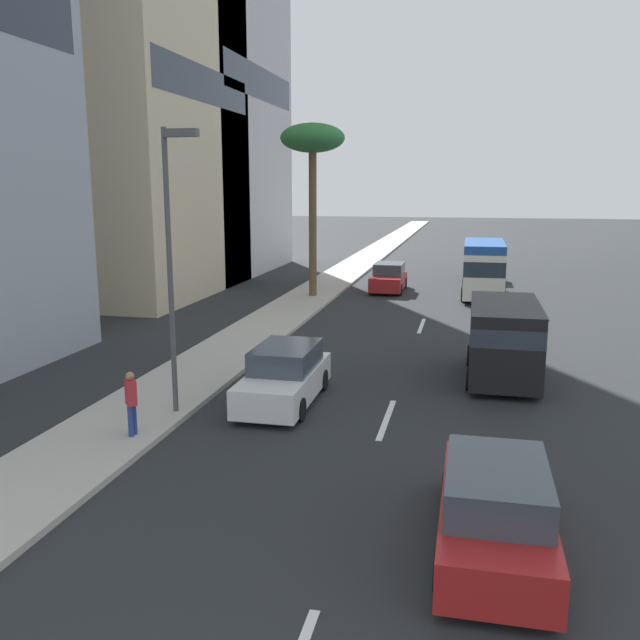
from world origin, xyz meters
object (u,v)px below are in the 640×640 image
car_fifth (495,508)px  pedestrian_near_lamp (131,401)px  van_third (504,336)px  palm_tree (313,144)px  car_lead (389,278)px  car_fourth (285,376)px  car_sixth (484,269)px  minibus_second (484,267)px  street_lamp (172,243)px

car_fifth → pedestrian_near_lamp: (3.23, 8.45, 0.26)m
van_third → palm_tree: 18.45m
car_lead → van_third: bearing=18.2°
car_fourth → palm_tree: palm_tree is taller
car_lead → palm_tree: bearing=-47.9°
van_third → car_fifth: size_ratio=1.03×
car_fourth → car_sixth: bearing=167.8°
minibus_second → car_sixth: 6.93m
minibus_second → car_sixth: (6.87, -0.15, -0.95)m
palm_tree → car_fourth: bearing=-169.3°
car_fourth → street_lamp: bearing=-53.4°
pedestrian_near_lamp → palm_tree: size_ratio=0.17×
car_sixth → pedestrian_near_lamp: pedestrian_near_lamp is taller
car_fifth → pedestrian_near_lamp: bearing=69.1°
car_fourth → car_sixth: car_fourth is taller
car_fourth → pedestrian_near_lamp: (-3.73, 2.80, 0.25)m
van_third → car_fourth: bearing=121.4°
minibus_second → van_third: bearing=-178.5°
minibus_second → van_third: size_ratio=1.27×
car_lead → palm_tree: 9.08m
car_lead → pedestrian_near_lamp: (-25.12, 3.19, 0.25)m
car_lead → van_third: van_third is taller
car_fifth → palm_tree: (24.93, 9.04, 7.52)m
car_fourth → palm_tree: size_ratio=0.49×
car_lead → car_sixth: size_ratio=0.94×
car_fourth → pedestrian_near_lamp: pedestrian_near_lamp is taller
van_third → street_lamp: size_ratio=0.66×
van_third → car_sixth: (23.47, 0.28, -0.68)m
minibus_second → van_third: (-16.60, -0.42, -0.27)m
car_sixth → car_lead: bearing=136.7°
pedestrian_near_lamp → van_third: bearing=87.2°
car_sixth → car_fourth: bearing=167.8°
minibus_second → car_fourth: bearing=164.2°
van_third → palm_tree: bearing=34.1°
minibus_second → car_fourth: 21.20m
car_fourth → car_fifth: car_fourth is taller
car_lead → pedestrian_near_lamp: size_ratio=2.67×
van_third → car_fifth: bearing=177.1°
car_fourth → car_sixth: (27.25, -5.91, -0.04)m
car_fifth → car_sixth: car_fifth is taller
car_fifth → minibus_second: bearing=-0.3°
car_lead → pedestrian_near_lamp: 25.32m
car_fourth → car_lead: bearing=179.0°
car_lead → street_lamp: street_lamp is taller
minibus_second → van_third: minibus_second is taller
street_lamp → car_fifth: bearing=-122.5°
van_third → car_fourth: 7.28m
street_lamp → car_fourth: bearing=-53.4°
street_lamp → minibus_second: bearing=-20.3°
car_fifth → van_third: bearing=-2.9°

